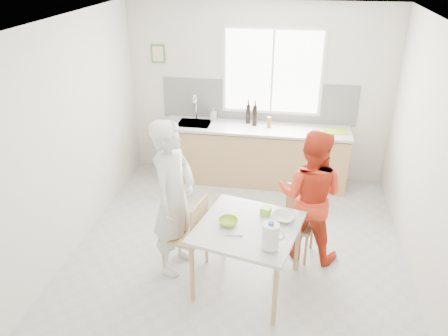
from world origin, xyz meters
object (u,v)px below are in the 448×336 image
object	(u,v)px
bowl_white	(283,218)
chair_far	(298,218)
bowl_green	(228,222)
wine_bottle_b	(248,114)
milk_jug	(271,236)
wine_bottle_a	(255,115)
dining_table	(248,232)
person_white	(174,199)
chair_left	(190,232)
person_red	(310,196)

from	to	relation	value
bowl_white	chair_far	bearing A→B (deg)	71.95
bowl_green	chair_far	bearing A→B (deg)	44.54
bowl_green	wine_bottle_b	size ratio (longest dim) A/B	0.67
milk_jug	wine_bottle_a	xyz separation A→B (m)	(-0.45, 2.83, 0.15)
bowl_white	wine_bottle_b	xyz separation A→B (m)	(-0.66, 2.39, 0.27)
dining_table	wine_bottle_a	size ratio (longest dim) A/B	3.76
person_white	bowl_green	distance (m)	0.67
milk_jug	chair_left	bearing A→B (deg)	164.47
person_red	milk_jug	size ratio (longest dim) A/B	5.65
person_white	milk_jug	bearing A→B (deg)	-103.23
wine_bottle_a	wine_bottle_b	bearing A→B (deg)	143.02
bowl_green	person_red	bearing A→B (deg)	38.89
chair_far	person_white	xyz separation A→B (m)	(-1.36, -0.52, 0.44)
chair_left	person_white	bearing A→B (deg)	-90.00
dining_table	chair_far	size ratio (longest dim) A/B	1.42
person_red	bowl_white	xyz separation A→B (m)	(-0.28, -0.50, -0.00)
person_red	bowl_green	xyz separation A→B (m)	(-0.84, -0.68, -0.00)
chair_far	wine_bottle_b	distance (m)	2.12
dining_table	chair_left	bearing A→B (deg)	167.02
person_white	person_red	world-z (taller)	person_white
wine_bottle_b	person_white	bearing A→B (deg)	-102.64
dining_table	bowl_green	distance (m)	0.23
milk_jug	chair_far	bearing A→B (deg)	88.65
bowl_white	wine_bottle_a	xyz separation A→B (m)	(-0.54, 2.31, 0.28)
chair_left	bowl_white	world-z (taller)	chair_left
person_red	bowl_white	world-z (taller)	person_red
milk_jug	wine_bottle_a	bearing A→B (deg)	112.02
person_red	bowl_green	size ratio (longest dim) A/B	8.02
person_red	bowl_green	world-z (taller)	person_red
person_white	bowl_white	xyz separation A→B (m)	(1.19, -0.02, -0.10)
bowl_white	bowl_green	bearing A→B (deg)	-162.02
dining_table	chair_left	size ratio (longest dim) A/B	1.30
dining_table	wine_bottle_a	xyz separation A→B (m)	(-0.20, 2.48, 0.39)
chair_far	chair_left	bearing A→B (deg)	-141.67
chair_left	person_red	xyz separation A→B (m)	(1.30, 0.52, 0.29)
chair_far	person_white	bearing A→B (deg)	-146.13
person_red	milk_jug	xyz separation A→B (m)	(-0.38, -1.02, 0.12)
milk_jug	wine_bottle_b	bearing A→B (deg)	113.90
dining_table	bowl_white	size ratio (longest dim) A/B	5.06
dining_table	milk_jug	world-z (taller)	milk_jug
bowl_white	person_white	bearing A→B (deg)	179.15
dining_table	milk_jug	distance (m)	0.49
milk_jug	wine_bottle_a	world-z (taller)	wine_bottle_a
person_red	bowl_white	distance (m)	0.57
bowl_green	wine_bottle_a	xyz separation A→B (m)	(0.01, 2.49, 0.28)
dining_table	bowl_green	size ratio (longest dim) A/B	6.00
bowl_green	wine_bottle_b	xyz separation A→B (m)	(-0.10, 2.57, 0.27)
bowl_green	person_white	bearing A→B (deg)	162.70
chair_far	milk_jug	size ratio (longest dim) A/B	2.97
milk_jug	wine_bottle_b	world-z (taller)	wine_bottle_b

